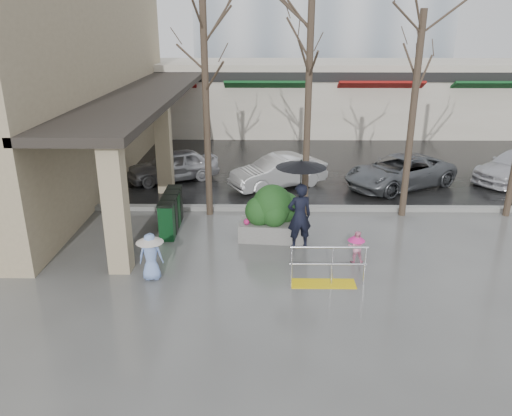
{
  "coord_description": "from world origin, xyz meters",
  "views": [
    {
      "loc": [
        -0.23,
        -12.18,
        6.09
      ],
      "look_at": [
        -0.39,
        0.71,
        1.3
      ],
      "focal_mm": 35.0,
      "sensor_mm": 36.0,
      "label": 1
    }
  ],
  "objects_px": {
    "tree_midwest": "(310,53)",
    "car_a": "(173,165)",
    "planter": "(272,213)",
    "woman": "(300,198)",
    "child_pink": "(356,245)",
    "car_c": "(400,172)",
    "child_blue": "(151,253)",
    "tree_mideast": "(418,66)",
    "handrail": "(326,270)",
    "tree_west": "(204,58)",
    "car_b": "(278,172)",
    "news_boxes": "(171,212)"
  },
  "relations": [
    {
      "from": "child_blue",
      "to": "news_boxes",
      "type": "height_order",
      "value": "child_blue"
    },
    {
      "from": "child_pink",
      "to": "car_a",
      "type": "bearing_deg",
      "value": -46.01
    },
    {
      "from": "child_pink",
      "to": "news_boxes",
      "type": "xyz_separation_m",
      "value": [
        -5.36,
        2.26,
        0.06
      ]
    },
    {
      "from": "handrail",
      "to": "car_c",
      "type": "distance_m",
      "value": 8.74
    },
    {
      "from": "planter",
      "to": "tree_mideast",
      "type": "bearing_deg",
      "value": 24.43
    },
    {
      "from": "car_b",
      "to": "tree_west",
      "type": "bearing_deg",
      "value": -67.37
    },
    {
      "from": "child_pink",
      "to": "news_boxes",
      "type": "bearing_deg",
      "value": -18.6
    },
    {
      "from": "woman",
      "to": "planter",
      "type": "relative_size",
      "value": 1.31
    },
    {
      "from": "tree_midwest",
      "to": "woman",
      "type": "relative_size",
      "value": 2.67
    },
    {
      "from": "tree_midwest",
      "to": "car_a",
      "type": "distance_m",
      "value": 7.87
    },
    {
      "from": "tree_midwest",
      "to": "woman",
      "type": "distance_m",
      "value": 4.58
    },
    {
      "from": "car_c",
      "to": "car_a",
      "type": "bearing_deg",
      "value": -124.54
    },
    {
      "from": "child_pink",
      "to": "car_a",
      "type": "xyz_separation_m",
      "value": [
        -6.18,
        7.45,
        0.11
      ]
    },
    {
      "from": "tree_midwest",
      "to": "news_boxes",
      "type": "bearing_deg",
      "value": -162.83
    },
    {
      "from": "tree_midwest",
      "to": "planter",
      "type": "bearing_deg",
      "value": -119.12
    },
    {
      "from": "child_pink",
      "to": "car_b",
      "type": "xyz_separation_m",
      "value": [
        -1.9,
        6.59,
        0.11
      ]
    },
    {
      "from": "planter",
      "to": "woman",
      "type": "bearing_deg",
      "value": -40.45
    },
    {
      "from": "tree_mideast",
      "to": "car_b",
      "type": "distance_m",
      "value": 6.61
    },
    {
      "from": "car_b",
      "to": "woman",
      "type": "bearing_deg",
      "value": -24.42
    },
    {
      "from": "woman",
      "to": "car_a",
      "type": "relative_size",
      "value": 0.71
    },
    {
      "from": "child_blue",
      "to": "planter",
      "type": "xyz_separation_m",
      "value": [
        3.08,
        2.57,
        0.08
      ]
    },
    {
      "from": "child_pink",
      "to": "car_b",
      "type": "bearing_deg",
      "value": -69.63
    },
    {
      "from": "handrail",
      "to": "child_pink",
      "type": "relative_size",
      "value": 2.09
    },
    {
      "from": "tree_mideast",
      "to": "woman",
      "type": "bearing_deg",
      "value": -144.19
    },
    {
      "from": "tree_west",
      "to": "news_boxes",
      "type": "xyz_separation_m",
      "value": [
        -1.06,
        -1.32,
        -4.51
      ]
    },
    {
      "from": "child_blue",
      "to": "child_pink",
      "type": "bearing_deg",
      "value": -173.64
    },
    {
      "from": "tree_mideast",
      "to": "car_a",
      "type": "height_order",
      "value": "tree_mideast"
    },
    {
      "from": "child_pink",
      "to": "planter",
      "type": "distance_m",
      "value": 2.73
    },
    {
      "from": "tree_west",
      "to": "news_boxes",
      "type": "bearing_deg",
      "value": -128.85
    },
    {
      "from": "tree_midwest",
      "to": "tree_mideast",
      "type": "height_order",
      "value": "tree_midwest"
    },
    {
      "from": "tree_west",
      "to": "child_pink",
      "type": "xyz_separation_m",
      "value": [
        4.3,
        -3.58,
        -4.57
      ]
    },
    {
      "from": "tree_mideast",
      "to": "planter",
      "type": "xyz_separation_m",
      "value": [
        -4.42,
        -2.01,
        -4.05
      ]
    },
    {
      "from": "tree_west",
      "to": "tree_midwest",
      "type": "height_order",
      "value": "tree_midwest"
    },
    {
      "from": "woman",
      "to": "car_c",
      "type": "bearing_deg",
      "value": -141.84
    },
    {
      "from": "tree_midwest",
      "to": "planter",
      "type": "height_order",
      "value": "tree_midwest"
    },
    {
      "from": "car_c",
      "to": "child_blue",
      "type": "bearing_deg",
      "value": -76.32
    },
    {
      "from": "handrail",
      "to": "car_a",
      "type": "bearing_deg",
      "value": 121.16
    },
    {
      "from": "child_pink",
      "to": "car_b",
      "type": "relative_size",
      "value": 0.24
    },
    {
      "from": "tree_midwest",
      "to": "child_blue",
      "type": "relative_size",
      "value": 5.67
    },
    {
      "from": "car_c",
      "to": "tree_midwest",
      "type": "bearing_deg",
      "value": -81.68
    },
    {
      "from": "tree_west",
      "to": "woman",
      "type": "xyz_separation_m",
      "value": [
        2.83,
        -2.65,
        -3.57
      ]
    },
    {
      "from": "tree_midwest",
      "to": "woman",
      "type": "bearing_deg",
      "value": -97.92
    },
    {
      "from": "child_pink",
      "to": "car_b",
      "type": "height_order",
      "value": "car_b"
    },
    {
      "from": "tree_west",
      "to": "child_pink",
      "type": "distance_m",
      "value": 7.22
    },
    {
      "from": "handrail",
      "to": "car_c",
      "type": "relative_size",
      "value": 0.42
    },
    {
      "from": "handrail",
      "to": "tree_midwest",
      "type": "distance_m",
      "value": 6.83
    },
    {
      "from": "tree_west",
      "to": "car_c",
      "type": "relative_size",
      "value": 1.5
    },
    {
      "from": "tree_mideast",
      "to": "child_pink",
      "type": "height_order",
      "value": "tree_mideast"
    },
    {
      "from": "woman",
      "to": "planter",
      "type": "bearing_deg",
      "value": -55.18
    },
    {
      "from": "handrail",
      "to": "tree_west",
      "type": "height_order",
      "value": "tree_west"
    }
  ]
}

